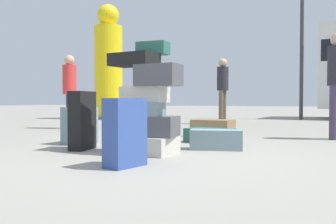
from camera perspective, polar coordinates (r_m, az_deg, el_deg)
The scene contains 12 objects.
ground_plane at distance 4.04m, azimuth -1.48°, elevation -6.91°, with size 80.00×80.00×0.00m, color gray.
suitcase_tower at distance 4.19m, azimuth -3.38°, elevation 0.80°, with size 0.85×0.56×1.31m.
suitcase_navy_foreground_near at distance 3.39m, azimuth -6.72°, elevation -3.21°, with size 0.21×0.39×0.63m, color #334F99.
suitcase_slate_foreground_far at distance 5.32m, azimuth -13.62°, elevation -2.04°, with size 0.31×0.43×0.52m, color gray.
suitcase_brown_left_side at distance 6.26m, azimuth 7.01°, elevation -2.51°, with size 0.67×0.41×0.29m, color olive.
suitcase_slate_upright_blue at distance 5.63m, azimuth -3.69°, elevation -1.51°, with size 0.25×0.28×0.58m, color gray.
suitcase_slate_white_trunk at distance 4.61m, azimuth 7.52°, elevation -4.30°, with size 0.64×0.29×0.25m, color gray.
suitcase_teal_right_side at distance 5.34m, azimuth 6.71°, elevation -3.69°, with size 0.70×0.40×0.21m, color #26594C.
suitcase_black_behind_tower at distance 4.67m, azimuth -13.22°, elevation -1.30°, with size 0.18×0.40×0.73m, color black.
person_bearded_onlooker at distance 8.32m, azimuth -15.12°, elevation 4.08°, with size 0.30×0.31×1.62m.
person_passerby_in_red at distance 9.64m, azimuth 8.53°, elevation 4.22°, with size 0.30×0.34×1.71m.
yellow_dummy_statue at distance 12.64m, azimuth -9.29°, elevation 6.75°, with size 1.32×1.32×3.87m.
Camera 1 is at (1.77, -3.58, 0.61)m, focal length 39.05 mm.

